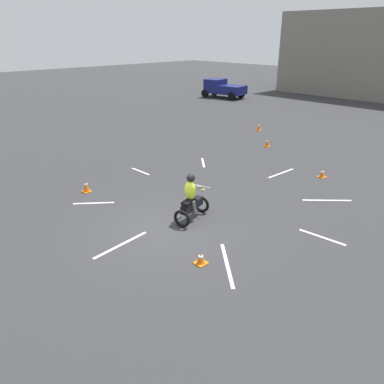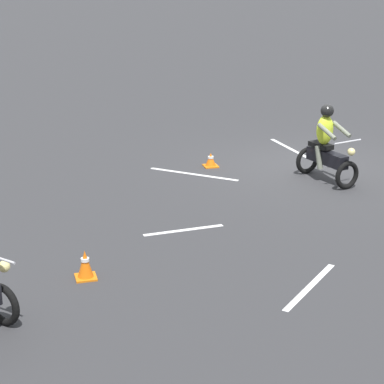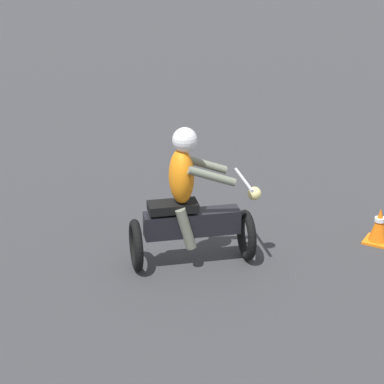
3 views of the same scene
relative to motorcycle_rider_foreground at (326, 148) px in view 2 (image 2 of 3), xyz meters
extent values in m
plane|color=#333335|center=(-0.11, -0.99, -0.73)|extent=(120.00, 120.00, 0.00)
torus|color=black|center=(-0.18, 0.66, -0.43)|extent=(0.61, 0.25, 0.60)
torus|color=black|center=(0.16, -0.59, -0.43)|extent=(0.61, 0.25, 0.60)
cube|color=black|center=(-0.01, 0.03, -0.21)|extent=(0.52, 1.12, 0.28)
cube|color=black|center=(0.05, -0.18, 0.01)|extent=(0.40, 0.61, 0.10)
cylinder|color=silver|center=(-0.17, 0.61, 0.27)|extent=(0.68, 0.22, 0.04)
sphere|color=#F2E08C|center=(-0.20, 0.74, 0.09)|extent=(0.20, 0.20, 0.16)
ellipsoid|color=#D8F233|center=(0.02, -0.08, 0.37)|extent=(0.46, 0.38, 0.64)
cylinder|color=slate|center=(0.14, 0.26, 0.42)|extent=(0.23, 0.55, 0.27)
cylinder|color=slate|center=(-0.25, 0.15, 0.42)|extent=(0.23, 0.55, 0.27)
cylinder|color=slate|center=(0.15, -0.03, -0.21)|extent=(0.18, 0.27, 0.51)
cylinder|color=slate|center=(-0.12, -0.10, -0.21)|extent=(0.18, 0.27, 0.51)
sphere|color=black|center=(0.01, -0.04, 0.79)|extent=(0.34, 0.34, 0.28)
torus|color=black|center=(6.86, 4.79, -0.43)|extent=(0.47, 0.52, 0.60)
sphere|color=#F2E08C|center=(6.80, 4.74, 0.09)|extent=(0.23, 0.23, 0.16)
cube|color=orange|center=(5.62, 3.61, -0.71)|extent=(0.32, 0.32, 0.03)
cone|color=orange|center=(5.62, 3.61, -0.48)|extent=(0.24, 0.24, 0.42)
cylinder|color=white|center=(5.62, 3.61, -0.42)|extent=(0.13, 0.13, 0.05)
cube|color=orange|center=(2.07, -1.65, -0.71)|extent=(0.32, 0.32, 0.03)
cone|color=orange|center=(2.07, -1.65, -0.55)|extent=(0.24, 0.24, 0.29)
cylinder|color=white|center=(2.07, -1.65, -0.51)|extent=(0.13, 0.13, 0.05)
cube|color=silver|center=(3.67, 2.06, -0.72)|extent=(1.49, 0.22, 0.01)
cube|color=silver|center=(2.44, 4.78, -0.72)|extent=(1.38, 1.35, 0.01)
cube|color=silver|center=(-0.28, -2.66, -0.72)|extent=(0.29, 1.99, 0.01)
cube|color=silver|center=(2.60, -1.18, -0.72)|extent=(1.67, 1.48, 0.01)
camera|label=1|loc=(8.10, -7.87, 5.06)|focal=35.00mm
camera|label=2|loc=(6.77, 14.07, 4.12)|focal=70.00mm
camera|label=3|loc=(3.58, 11.99, 3.36)|focal=70.00mm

